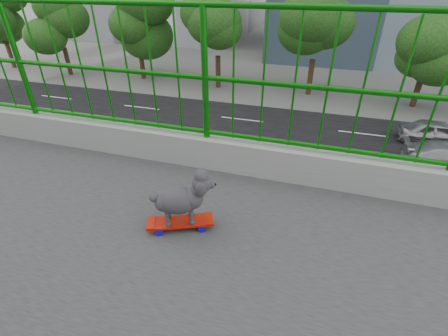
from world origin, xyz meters
TOP-DOWN VIEW (x-y plane):
  - road at (-13.00, 0.00)m, footprint 18.00×90.00m
  - street_trees at (-26.03, 1.06)m, footprint 5.30×60.40m
  - skateboard at (-0.48, 4.12)m, footprint 0.32×0.49m
  - poodle at (-0.49, 4.15)m, footprint 0.30×0.43m
  - car_0 at (-6.00, -6.19)m, footprint 1.79×4.44m
  - car_4 at (-18.80, 12.03)m, footprint 1.70×4.23m
  - car_5 at (-6.00, -3.19)m, footprint 1.45×4.15m
  - car_6 at (-9.20, 4.90)m, footprint 2.16×4.68m

SIDE VIEW (x-z plane):
  - road at x=-13.00m, z-range 0.00..0.02m
  - car_6 at x=-9.20m, z-range 0.00..1.30m
  - car_5 at x=-6.00m, z-range 0.00..1.37m
  - car_4 at x=-18.80m, z-range 0.00..1.44m
  - car_0 at x=-6.00m, z-range 0.00..1.51m
  - street_trees at x=-26.03m, z-range 1.09..8.35m
  - skateboard at x=-0.48m, z-range 7.02..7.08m
  - poodle at x=-0.49m, z-range 7.08..7.46m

